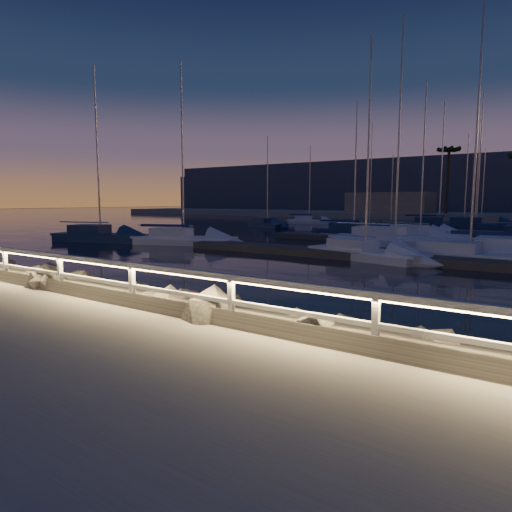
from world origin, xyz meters
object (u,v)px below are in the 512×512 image
(sailboat_a, at_px, (98,235))
(sailboat_b, at_px, (363,252))
(sailboat_m, at_px, (308,221))
(sailboat_c, at_px, (392,239))
(guard_rail, at_px, (104,271))
(sailboat_j, at_px, (352,230))
(sailboat_f, at_px, (181,238))
(sailboat_i, at_px, (267,224))
(sailboat_g, at_px, (418,233))
(sailboat_k, at_px, (437,224))
(sailboat_d, at_px, (465,255))
(sailboat_n, at_px, (474,225))

(sailboat_a, xyz_separation_m, sailboat_b, (20.52, 1.63, -0.06))
(sailboat_b, xyz_separation_m, sailboat_m, (-20.48, 31.46, -0.00))
(sailboat_b, height_order, sailboat_c, sailboat_c)
(guard_rail, xyz_separation_m, sailboat_j, (-7.11, 32.01, -0.96))
(sailboat_a, xyz_separation_m, sailboat_f, (6.79, 1.99, -0.03))
(sailboat_f, bearing_deg, sailboat_i, 88.80)
(sailboat_g, relative_size, sailboat_k, 0.88)
(sailboat_d, distance_m, sailboat_i, 32.01)
(sailboat_j, height_order, sailboat_k, sailboat_k)
(sailboat_b, bearing_deg, sailboat_c, 113.36)
(sailboat_b, xyz_separation_m, sailboat_n, (0.13, 30.96, 0.07))
(sailboat_n, bearing_deg, guard_rail, -105.81)
(sailboat_a, relative_size, sailboat_j, 1.09)
(sailboat_a, bearing_deg, sailboat_j, 35.86)
(sailboat_i, relative_size, sailboat_n, 0.72)
(sailboat_f, xyz_separation_m, sailboat_g, (12.32, 15.00, -0.02))
(guard_rail, relative_size, sailboat_g, 3.49)
(guard_rail, height_order, sailboat_m, sailboat_m)
(guard_rail, distance_m, sailboat_c, 24.21)
(sailboat_d, relative_size, sailboat_i, 1.25)
(sailboat_c, bearing_deg, sailboat_a, -153.67)
(guard_rail, height_order, sailboat_f, sailboat_f)
(guard_rail, bearing_deg, sailboat_m, 112.94)
(sailboat_c, height_order, sailboat_n, sailboat_c)
(sailboat_i, xyz_separation_m, sailboat_n, (20.61, 9.59, 0.07))
(guard_rail, distance_m, sailboat_f, 21.14)
(guard_rail, bearing_deg, sailboat_c, 91.88)
(sailboat_b, bearing_deg, sailboat_g, 110.39)
(sailboat_g, distance_m, sailboat_i, 19.98)
(guard_rail, relative_size, sailboat_m, 4.23)
(sailboat_b, bearing_deg, sailboat_n, 104.87)
(sailboat_g, bearing_deg, sailboat_a, -123.30)
(sailboat_b, bearing_deg, sailboat_j, 130.24)
(sailboat_d, xyz_separation_m, sailboat_m, (-25.24, 29.80, -0.00))
(sailboat_d, height_order, sailboat_k, sailboat_k)
(sailboat_b, bearing_deg, sailboat_f, -166.39)
(sailboat_a, distance_m, sailboat_n, 38.58)
(sailboat_i, bearing_deg, sailboat_g, 4.09)
(sailboat_k, bearing_deg, sailboat_n, -21.21)
(sailboat_b, relative_size, sailboat_i, 1.09)
(sailboat_g, bearing_deg, sailboat_k, 113.60)
(sailboat_b, relative_size, sailboat_n, 0.79)
(sailboat_j, distance_m, sailboat_k, 16.26)
(sailboat_k, distance_m, sailboat_m, 16.59)
(sailboat_d, height_order, sailboat_j, sailboat_d)
(guard_rail, height_order, sailboat_j, sailboat_j)
(guard_rail, distance_m, sailboat_m, 51.56)
(guard_rail, relative_size, sailboat_b, 3.86)
(sailboat_g, xyz_separation_m, sailboat_k, (-2.48, 16.49, 0.03))
(guard_rail, xyz_separation_m, sailboat_k, (-3.51, 47.86, -0.93))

